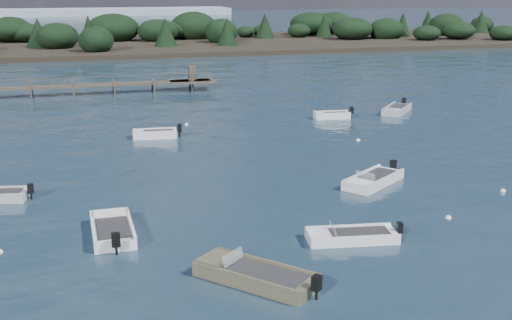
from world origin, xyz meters
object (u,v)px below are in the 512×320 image
object	(u,v)px
dinghy_near_olive	(255,278)
tender_far_grey_b	(332,116)
dinghy_extra_a	(397,111)
dinghy_mid_white_a	(352,238)
dinghy_extra_b	(113,232)
tender_far_white	(155,135)
dinghy_mid_white_b	(373,181)

from	to	relation	value
dinghy_near_olive	tender_far_grey_b	world-z (taller)	dinghy_near_olive
dinghy_near_olive	dinghy_extra_a	world-z (taller)	dinghy_near_olive
tender_far_grey_b	dinghy_mid_white_a	bearing A→B (deg)	-110.34
tender_far_grey_b	dinghy_mid_white_a	distance (m)	28.24
dinghy_extra_b	dinghy_mid_white_a	distance (m)	11.36
tender_far_white	tender_far_grey_b	world-z (taller)	tender_far_white
dinghy_near_olive	tender_far_grey_b	size ratio (longest dim) A/B	1.39
tender_far_white	dinghy_extra_b	world-z (taller)	tender_far_white
dinghy_near_olive	dinghy_mid_white_b	bearing A→B (deg)	45.89
tender_far_white	dinghy_mid_white_a	world-z (taller)	tender_far_white
dinghy_extra_b	dinghy_near_olive	bearing A→B (deg)	-51.42
dinghy_mid_white_b	dinghy_extra_a	size ratio (longest dim) A/B	1.05
tender_far_white	dinghy_near_olive	size ratio (longest dim) A/B	0.77
dinghy_extra_b	dinghy_mid_white_b	bearing A→B (deg)	14.70
tender_far_white	tender_far_grey_b	size ratio (longest dim) A/B	1.07
dinghy_extra_b	dinghy_extra_a	bearing A→B (deg)	40.85
dinghy_extra_b	dinghy_near_olive	world-z (taller)	dinghy_near_olive
tender_far_grey_b	dinghy_extra_b	bearing A→B (deg)	-132.03
dinghy_extra_b	dinghy_mid_white_a	bearing A→B (deg)	-18.79
dinghy_extra_b	dinghy_mid_white_a	size ratio (longest dim) A/B	0.99
dinghy_extra_b	dinghy_near_olive	distance (m)	8.42
dinghy_extra_a	dinghy_extra_b	bearing A→B (deg)	-139.15
dinghy_mid_white_b	dinghy_extra_b	bearing A→B (deg)	-165.30
dinghy_mid_white_b	tender_far_grey_b	distance (m)	19.38
dinghy_extra_b	dinghy_near_olive	size ratio (longest dim) A/B	0.91
dinghy_near_olive	dinghy_mid_white_a	size ratio (longest dim) A/B	1.08
dinghy_extra_a	dinghy_mid_white_a	xyz separation A→B (m)	(-16.69, -27.39, -0.03)
dinghy_extra_b	tender_far_grey_b	size ratio (longest dim) A/B	1.27
dinghy_mid_white_b	dinghy_mid_white_a	size ratio (longest dim) A/B	1.03
tender_far_white	dinghy_mid_white_a	xyz separation A→B (m)	(6.31, -23.30, -0.05)
dinghy_mid_white_b	dinghy_mid_white_a	distance (m)	9.14
tender_far_white	dinghy_mid_white_b	size ratio (longest dim) A/B	0.81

